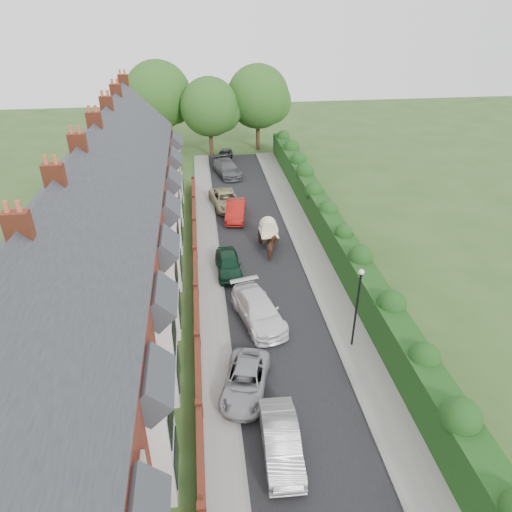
{
  "coord_description": "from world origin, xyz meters",
  "views": [
    {
      "loc": [
        -4.59,
        -15.16,
        17.63
      ],
      "look_at": [
        -1.21,
        11.12,
        2.2
      ],
      "focal_mm": 32.0,
      "sensor_mm": 36.0,
      "label": 1
    }
  ],
  "objects_px": {
    "car_silver_a": "(281,441)",
    "horse": "(272,248)",
    "car_beige": "(226,200)",
    "car_grey": "(227,168)",
    "car_black": "(224,156)",
    "car_silver_b": "(245,381)",
    "lamppost": "(358,299)",
    "car_white": "(258,310)",
    "horse_cart": "(269,231)",
    "car_red": "(236,210)",
    "car_green": "(228,264)"
  },
  "relations": [
    {
      "from": "lamppost",
      "to": "horse_cart",
      "type": "relative_size",
      "value": 1.66
    },
    {
      "from": "horse",
      "to": "horse_cart",
      "type": "distance_m",
      "value": 2.0
    },
    {
      "from": "car_silver_a",
      "to": "car_green",
      "type": "distance_m",
      "value": 15.19
    },
    {
      "from": "lamppost",
      "to": "car_red",
      "type": "distance_m",
      "value": 18.68
    },
    {
      "from": "lamppost",
      "to": "car_white",
      "type": "bearing_deg",
      "value": 149.04
    },
    {
      "from": "car_silver_b",
      "to": "car_black",
      "type": "bearing_deg",
      "value": 102.74
    },
    {
      "from": "car_green",
      "to": "car_grey",
      "type": "bearing_deg",
      "value": 84.2
    },
    {
      "from": "horse",
      "to": "car_black",
      "type": "bearing_deg",
      "value": -73.62
    },
    {
      "from": "car_beige",
      "to": "horse",
      "type": "distance_m",
      "value": 10.19
    },
    {
      "from": "lamppost",
      "to": "car_white",
      "type": "xyz_separation_m",
      "value": [
        -5.0,
        3.0,
        -2.51
      ]
    },
    {
      "from": "car_silver_a",
      "to": "car_beige",
      "type": "distance_m",
      "value": 26.75
    },
    {
      "from": "car_silver_b",
      "to": "car_grey",
      "type": "bearing_deg",
      "value": 102.41
    },
    {
      "from": "car_black",
      "to": "horse_cart",
      "type": "bearing_deg",
      "value": -70.28
    },
    {
      "from": "car_red",
      "to": "car_grey",
      "type": "bearing_deg",
      "value": 98.28
    },
    {
      "from": "car_beige",
      "to": "car_grey",
      "type": "distance_m",
      "value": 8.66
    },
    {
      "from": "car_red",
      "to": "horse_cart",
      "type": "bearing_deg",
      "value": -59.3
    },
    {
      "from": "lamppost",
      "to": "car_silver_b",
      "type": "relative_size",
      "value": 1.13
    },
    {
      "from": "horse_cart",
      "to": "lamppost",
      "type": "bearing_deg",
      "value": -76.9
    },
    {
      "from": "car_silver_b",
      "to": "car_grey",
      "type": "relative_size",
      "value": 0.84
    },
    {
      "from": "lamppost",
      "to": "horse",
      "type": "bearing_deg",
      "value": 105.39
    },
    {
      "from": "car_silver_a",
      "to": "car_red",
      "type": "relative_size",
      "value": 0.97
    },
    {
      "from": "car_silver_a",
      "to": "car_black",
      "type": "xyz_separation_m",
      "value": [
        0.25,
        40.12,
        -0.06
      ]
    },
    {
      "from": "car_silver_b",
      "to": "horse_cart",
      "type": "bearing_deg",
      "value": 91.96
    },
    {
      "from": "horse",
      "to": "car_beige",
      "type": "bearing_deg",
      "value": -62.61
    },
    {
      "from": "car_silver_a",
      "to": "car_beige",
      "type": "bearing_deg",
      "value": 93.02
    },
    {
      "from": "lamppost",
      "to": "car_white",
      "type": "distance_m",
      "value": 6.35
    },
    {
      "from": "car_white",
      "to": "car_black",
      "type": "bearing_deg",
      "value": 76.46
    },
    {
      "from": "car_green",
      "to": "horse",
      "type": "height_order",
      "value": "horse"
    },
    {
      "from": "car_silver_b",
      "to": "car_grey",
      "type": "distance_m",
      "value": 31.63
    },
    {
      "from": "car_silver_b",
      "to": "car_red",
      "type": "xyz_separation_m",
      "value": [
        1.34,
        20.4,
        0.12
      ]
    },
    {
      "from": "lamppost",
      "to": "car_grey",
      "type": "height_order",
      "value": "lamppost"
    },
    {
      "from": "car_grey",
      "to": "car_white",
      "type": "bearing_deg",
      "value": -102.64
    },
    {
      "from": "car_silver_b",
      "to": "car_red",
      "type": "relative_size",
      "value": 0.99
    },
    {
      "from": "car_white",
      "to": "car_green",
      "type": "xyz_separation_m",
      "value": [
        -1.4,
        5.77,
        -0.07
      ]
    },
    {
      "from": "car_beige",
      "to": "car_black",
      "type": "xyz_separation_m",
      "value": [
        0.75,
        13.37,
        -0.05
      ]
    },
    {
      "from": "car_red",
      "to": "car_grey",
      "type": "xyz_separation_m",
      "value": [
        0.06,
        11.2,
        0.03
      ]
    },
    {
      "from": "car_white",
      "to": "car_black",
      "type": "xyz_separation_m",
      "value": [
        0.0,
        30.74,
        -0.11
      ]
    },
    {
      "from": "car_silver_b",
      "to": "car_grey",
      "type": "height_order",
      "value": "car_grey"
    },
    {
      "from": "car_beige",
      "to": "horse",
      "type": "xyz_separation_m",
      "value": [
        2.84,
        -9.79,
        0.03
      ]
    },
    {
      "from": "car_silver_b",
      "to": "car_green",
      "type": "xyz_separation_m",
      "value": [
        0.0,
        11.37,
        0.09
      ]
    },
    {
      "from": "car_silver_b",
      "to": "car_green",
      "type": "height_order",
      "value": "car_green"
    },
    {
      "from": "car_white",
      "to": "car_green",
      "type": "bearing_deg",
      "value": 90.1
    },
    {
      "from": "car_silver_a",
      "to": "car_white",
      "type": "relative_size",
      "value": 0.82
    },
    {
      "from": "car_silver_a",
      "to": "horse",
      "type": "height_order",
      "value": "horse"
    },
    {
      "from": "car_silver_a",
      "to": "horse_cart",
      "type": "bearing_deg",
      "value": 84.9
    },
    {
      "from": "car_beige",
      "to": "car_grey",
      "type": "relative_size",
      "value": 0.96
    },
    {
      "from": "car_grey",
      "to": "car_black",
      "type": "bearing_deg",
      "value": 77.36
    },
    {
      "from": "car_silver_a",
      "to": "car_red",
      "type": "xyz_separation_m",
      "value": [
        0.19,
        24.18,
        0.03
      ]
    },
    {
      "from": "car_red",
      "to": "car_grey",
      "type": "relative_size",
      "value": 0.85
    },
    {
      "from": "lamppost",
      "to": "car_white",
      "type": "relative_size",
      "value": 0.95
    }
  ]
}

